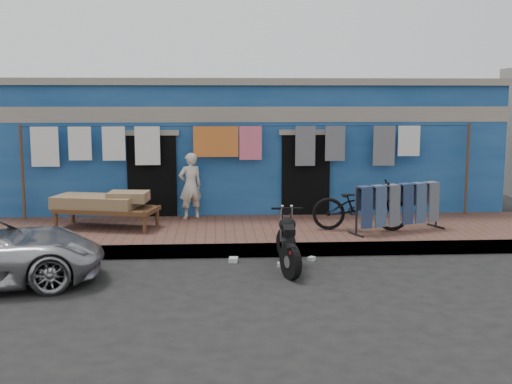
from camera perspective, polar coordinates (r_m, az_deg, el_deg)
The scene contains 13 objects.
ground at distance 10.47m, azimuth 0.70°, elevation -7.84°, with size 80.00×80.00×0.00m, color black.
sidewalk at distance 13.35m, azimuth -0.27°, elevation -3.73°, with size 28.00×3.00×0.25m, color brown.
curb at distance 11.94m, azimuth 0.14°, elevation -5.19°, with size 28.00×0.10×0.25m, color gray.
building at distance 17.08m, azimuth -1.07°, elevation 4.22°, with size 12.20×5.20×3.36m.
clothesline at distance 14.32m, azimuth -2.59°, elevation 3.95°, with size 10.06×0.06×2.10m.
seated_person at distance 14.31m, azimuth -5.85°, elevation 0.55°, with size 0.53×0.35×1.47m, color beige.
bicycle at distance 13.17m, azimuth 9.28°, elevation -0.70°, with size 0.68×1.92×1.25m, color black.
motorcycle at distance 11.02m, azimuth 2.88°, elevation -4.34°, with size 0.62×1.58×1.00m, color black, non-canonical shape.
charpoy at distance 13.62m, azimuth -13.11°, elevation -1.62°, with size 2.33×1.50×0.73m, color brown, non-canonical shape.
jeans_rack at distance 13.22m, azimuth 12.50°, elevation -1.31°, with size 2.08×1.12×0.99m, color black, non-canonical shape.
litter_a at distance 11.27m, azimuth 2.33°, elevation -6.47°, with size 0.17×0.13×0.07m, color silver.
litter_b at distance 11.72m, azimuth 4.95°, elevation -5.93°, with size 0.14×0.10×0.07m, color silver.
litter_c at distance 11.60m, azimuth -2.02°, elevation -6.04°, with size 0.20×0.16×0.08m, color silver.
Camera 1 is at (-0.76, -10.03, 2.93)m, focal length 45.00 mm.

